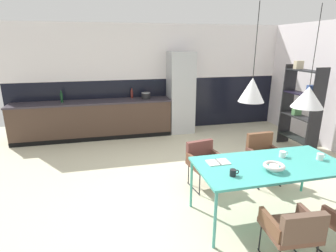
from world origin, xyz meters
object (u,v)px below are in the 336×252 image
(armchair_facing_counter, at_px, (294,228))
(mug_white_ceramic, at_px, (320,157))
(pendant_lamp_over_table_far, at_px, (308,97))
(bottle_spice_small, at_px, (62,97))
(bottle_oil_tall, at_px, (132,94))
(cooking_pot, at_px, (146,96))
(pendant_lamp_over_table_near, at_px, (252,90))
(mug_glass_clear, at_px, (283,154))
(mug_dark_espresso, at_px, (233,173))
(armchair_by_stool, at_px, (263,152))
(open_shelf_unit, at_px, (301,105))
(refrigerator_column, at_px, (181,93))
(armchair_far_side, at_px, (203,158))
(fruit_bowl, at_px, (274,166))
(dining_table, at_px, (270,167))
(open_book, at_px, (218,162))

(armchair_facing_counter, relative_size, mug_white_ceramic, 5.72)
(pendant_lamp_over_table_far, bearing_deg, bottle_spice_small, 130.72)
(pendant_lamp_over_table_far, bearing_deg, bottle_oil_tall, 112.93)
(armchair_facing_counter, bearing_deg, cooking_pot, 103.63)
(pendant_lamp_over_table_near, bearing_deg, mug_glass_clear, 16.49)
(mug_dark_espresso, bearing_deg, armchair_by_stool, 44.72)
(mug_glass_clear, distance_m, open_shelf_unit, 2.56)
(pendant_lamp_over_table_far, bearing_deg, refrigerator_column, 97.17)
(armchair_facing_counter, xyz_separation_m, armchair_far_side, (-0.28, 1.83, -0.00))
(armchair_far_side, bearing_deg, armchair_facing_counter, 89.27)
(bottle_spice_small, bearing_deg, cooking_pot, -0.73)
(armchair_far_side, relative_size, fruit_bowl, 2.80)
(mug_glass_clear, xyz_separation_m, cooking_pot, (-1.29, 3.70, 0.19))
(dining_table, xyz_separation_m, open_shelf_unit, (2.03, 2.02, 0.28))
(mug_dark_espresso, height_order, mug_white_ceramic, mug_white_ceramic)
(open_shelf_unit, bearing_deg, bottle_spice_small, -110.34)
(refrigerator_column, distance_m, pendant_lamp_over_table_near, 3.95)
(bottle_spice_small, bearing_deg, armchair_far_side, -49.87)
(fruit_bowl, xyz_separation_m, open_book, (-0.57, 0.37, -0.05))
(bottle_spice_small, bearing_deg, refrigerator_column, -0.95)
(mug_white_ceramic, xyz_separation_m, bottle_spice_small, (-3.71, 3.92, 0.23))
(refrigerator_column, distance_m, pendant_lamp_over_table_far, 3.95)
(fruit_bowl, relative_size, cooking_pot, 1.17)
(armchair_by_stool, xyz_separation_m, mug_dark_espresso, (-1.09, -1.08, 0.28))
(open_book, distance_m, pendant_lamp_over_table_near, 1.03)
(fruit_bowl, height_order, mug_glass_clear, fruit_bowl)
(fruit_bowl, xyz_separation_m, mug_dark_espresso, (-0.54, -0.01, -0.01))
(bottle_spice_small, relative_size, pendant_lamp_over_table_far, 0.24)
(mug_glass_clear, bearing_deg, bottle_spice_small, 131.40)
(armchair_facing_counter, height_order, cooking_pot, cooking_pot)
(mug_dark_espresso, distance_m, bottle_spice_small, 4.72)
(refrigerator_column, bearing_deg, pendant_lamp_over_table_near, -94.10)
(open_book, bearing_deg, refrigerator_column, 81.69)
(armchair_far_side, bearing_deg, cooking_pot, -90.27)
(fruit_bowl, bearing_deg, armchair_by_stool, 62.93)
(pendant_lamp_over_table_far, bearing_deg, pendant_lamp_over_table_near, -179.92)
(cooking_pot, xyz_separation_m, open_shelf_unit, (3.03, -1.84, 0.00))
(refrigerator_column, distance_m, dining_table, 3.85)
(cooking_pot, xyz_separation_m, bottle_spice_small, (-1.99, 0.03, 0.04))
(fruit_bowl, relative_size, bottle_oil_tall, 1.03)
(cooking_pot, height_order, pendant_lamp_over_table_far, pendant_lamp_over_table_far)
(dining_table, xyz_separation_m, mug_glass_clear, (0.29, 0.16, 0.08))
(open_book, distance_m, cooking_pot, 3.69)
(cooking_pot, bearing_deg, dining_table, -75.46)
(refrigerator_column, bearing_deg, bottle_oil_tall, 171.45)
(bottle_oil_tall, bearing_deg, open_shelf_unit, -30.72)
(mug_glass_clear, xyz_separation_m, open_shelf_unit, (1.74, 1.86, 0.20))
(dining_table, height_order, open_book, open_book)
(refrigerator_column, height_order, pendant_lamp_over_table_near, pendant_lamp_over_table_near)
(armchair_by_stool, distance_m, pendant_lamp_over_table_near, 1.75)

